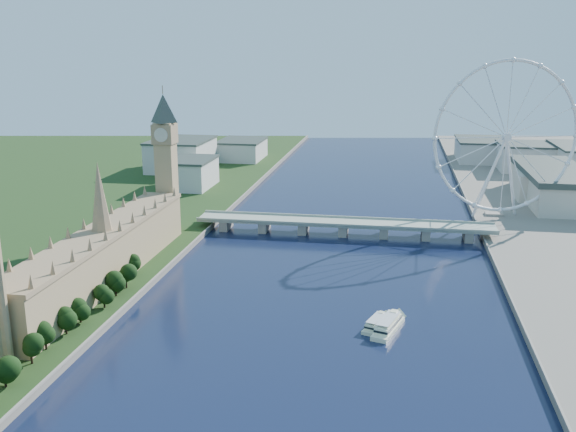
# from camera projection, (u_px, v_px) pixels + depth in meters

# --- Properties ---
(tree_row) EXTENTS (8.97, 216.97, 22.47)m
(tree_row) POSITION_uv_depth(u_px,v_px,m) (41.00, 343.00, 278.58)
(tree_row) COLOR black
(tree_row) RESTS_ON ground
(parliament_range) EXTENTS (24.00, 200.00, 70.00)m
(parliament_range) POSITION_uv_depth(u_px,v_px,m) (104.00, 255.00, 370.41)
(parliament_range) COLOR tan
(parliament_range) RESTS_ON ground
(big_ben) EXTENTS (20.02, 20.02, 110.00)m
(big_ben) POSITION_uv_depth(u_px,v_px,m) (165.00, 145.00, 461.37)
(big_ben) COLOR tan
(big_ben) RESTS_ON ground
(westminster_bridge) EXTENTS (220.00, 22.00, 9.50)m
(westminster_bridge) POSITION_uv_depth(u_px,v_px,m) (344.00, 225.00, 476.82)
(westminster_bridge) COLOR gray
(westminster_bridge) RESTS_ON ground
(london_eye) EXTENTS (113.60, 39.12, 124.30)m
(london_eye) POSITION_uv_depth(u_px,v_px,m) (506.00, 138.00, 494.72)
(london_eye) COLOR silver
(london_eye) RESTS_ON ground
(county_hall) EXTENTS (54.00, 144.00, 35.00)m
(county_hall) POSITION_uv_depth(u_px,v_px,m) (550.00, 203.00, 574.34)
(county_hall) COLOR beige
(county_hall) RESTS_ON ground
(city_skyline) EXTENTS (505.00, 280.00, 32.00)m
(city_skyline) POSITION_uv_depth(u_px,v_px,m) (398.00, 157.00, 716.09)
(city_skyline) COLOR beige
(city_skyline) RESTS_ON ground
(tour_boat_near) EXTENTS (14.82, 26.79, 5.72)m
(tour_boat_near) POSITION_uv_depth(u_px,v_px,m) (376.00, 327.00, 317.81)
(tour_boat_near) COLOR beige
(tour_boat_near) RESTS_ON ground
(tour_boat_far) EXTENTS (17.61, 33.64, 7.24)m
(tour_boat_far) POSITION_uv_depth(u_px,v_px,m) (388.00, 331.00, 313.81)
(tour_boat_far) COLOR #E6E9C4
(tour_boat_far) RESTS_ON ground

